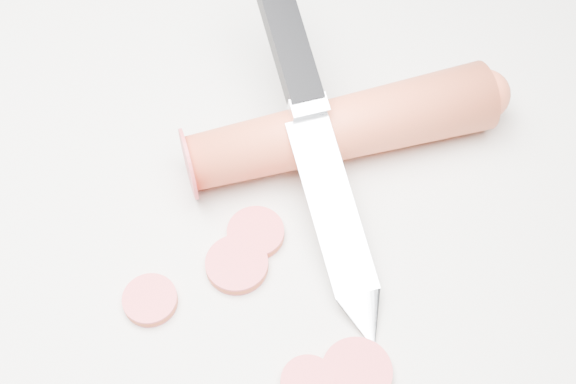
# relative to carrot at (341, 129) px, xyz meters

# --- Properties ---
(ground) EXTENTS (2.40, 2.40, 0.00)m
(ground) POSITION_rel_carrot_xyz_m (-0.05, -0.05, -0.02)
(ground) COLOR beige
(ground) RESTS_ON ground
(carrot) EXTENTS (0.18, 0.13, 0.04)m
(carrot) POSITION_rel_carrot_xyz_m (0.00, 0.00, 0.00)
(carrot) COLOR #D94B29
(carrot) RESTS_ON ground
(carrot_slice_0) EXTENTS (0.04, 0.04, 0.01)m
(carrot_slice_0) POSITION_rel_carrot_xyz_m (0.04, -0.14, -0.02)
(carrot_slice_0) COLOR #D23940
(carrot_slice_0) RESTS_ON ground
(carrot_slice_1) EXTENTS (0.03, 0.03, 0.01)m
(carrot_slice_1) POSITION_rel_carrot_xyz_m (-0.03, -0.07, -0.02)
(carrot_slice_1) COLOR #D23940
(carrot_slice_1) RESTS_ON ground
(carrot_slice_2) EXTENTS (0.03, 0.03, 0.01)m
(carrot_slice_2) POSITION_rel_carrot_xyz_m (-0.08, -0.13, -0.02)
(carrot_slice_2) COLOR #D23940
(carrot_slice_2) RESTS_ON ground
(carrot_slice_3) EXTENTS (0.04, 0.04, 0.01)m
(carrot_slice_3) POSITION_rel_carrot_xyz_m (-0.04, -0.10, -0.02)
(carrot_slice_3) COLOR #D23940
(carrot_slice_3) RESTS_ON ground
(carrot_slice_4) EXTENTS (0.03, 0.03, 0.01)m
(carrot_slice_4) POSITION_rel_carrot_xyz_m (0.02, -0.15, -0.02)
(carrot_slice_4) COLOR #D23940
(carrot_slice_4) RESTS_ON ground
(kitchen_knife) EXTENTS (0.15, 0.22, 0.09)m
(kitchen_knife) POSITION_rel_carrot_xyz_m (-0.01, -0.02, 0.02)
(kitchen_knife) COLOR silver
(kitchen_knife) RESTS_ON ground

